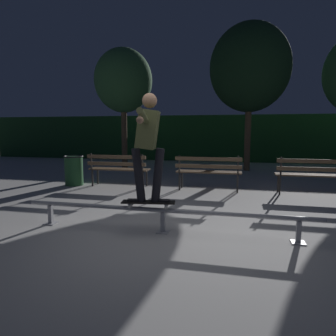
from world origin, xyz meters
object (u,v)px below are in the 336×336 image
Objects in this scene: grind_rail at (163,213)px; skateboarder at (148,138)px; tree_behind_benches at (250,68)px; park_bench_leftmost at (118,167)px; tree_far_left at (123,81)px; trash_can at (74,170)px; park_bench_right_center at (313,172)px; skateboard at (148,202)px; park_bench_left_center at (208,169)px.

grind_rail is 1.11m from skateboarder.
grind_rail is 0.83× the size of tree_behind_benches.
park_bench_leftmost is 0.35× the size of tree_far_left.
park_bench_leftmost is 1.27m from trash_can.
tree_far_left is 5.74× the size of trash_can.
skateboarder is 3.77m from park_bench_leftmost.
tree_behind_benches is (1.58, 7.32, 2.30)m from skateboarder.
tree_far_left is (-4.70, -0.23, -0.32)m from tree_behind_benches.
tree_behind_benches reaches higher than park_bench_right_center.
grind_rail is 3.80m from park_bench_leftmost.
skateboarder is at bearing 179.88° from grind_rail.
park_bench_leftmost is (-1.80, 3.21, 0.10)m from skateboard.
tree_far_left is at bearing 147.32° from park_bench_right_center.
park_bench_right_center is at bearing 0.42° from trash_can.
skateboarder is 7.99m from tree_far_left.
tree_far_left reaches higher than skateboarder.
skateboarder is 1.95× the size of trash_can.
park_bench_left_center is (2.36, 0.00, 0.00)m from park_bench_leftmost.
grind_rail is 8.42m from tree_far_left.
tree_far_left is (-6.04, 3.88, 2.82)m from park_bench_right_center.
park_bench_left_center reaches higher than trash_can.
grind_rail is at bearing -44.01° from trash_can.
park_bench_leftmost is at bearing -129.44° from tree_behind_benches.
skateboarder is at bearing -66.25° from tree_far_left.
tree_far_left is at bearing 113.75° from skateboarder.
park_bench_left_center is at bearing 83.85° from grind_rail.
park_bench_left_center is 6.04m from tree_far_left.
skateboard is at bearing -102.19° from tree_behind_benches.
skateboard is 3.26m from park_bench_left_center.
skateboarder is at bearing -102.17° from tree_behind_benches.
tree_far_left is at bearing 115.20° from grind_rail.
skateboard is at bearing -66.27° from tree_far_left.
skateboarder reaches higher than park_bench_leftmost.
park_bench_leftmost is at bearing 180.00° from park_bench_right_center.
park_bench_leftmost is (-1.80, 3.21, -0.84)m from skateboarder.
tree_behind_benches is (1.02, 4.11, 3.14)m from park_bench_left_center.
trash_can is (-1.26, -0.04, -0.12)m from park_bench_leftmost.
grind_rail is at bearing -96.15° from park_bench_left_center.
tree_behind_benches is at bearing 76.11° from park_bench_left_center.
tree_behind_benches is 4.71m from tree_far_left.
park_bench_right_center is (2.71, 3.21, 0.25)m from grind_rail.
tree_behind_benches reaches higher than trash_can.
park_bench_left_center reaches higher than grind_rail.
park_bench_leftmost is at bearing 119.22° from skateboard.
park_bench_left_center is (0.57, 3.21, 0.10)m from skateboard.
tree_far_left is at bearing 108.80° from park_bench_leftmost.
park_bench_right_center is 2.00× the size of trash_can.
skateboarder reaches higher than grind_rail.
park_bench_right_center is at bearing -32.68° from tree_far_left.
park_bench_leftmost is at bearing 122.11° from grind_rail.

